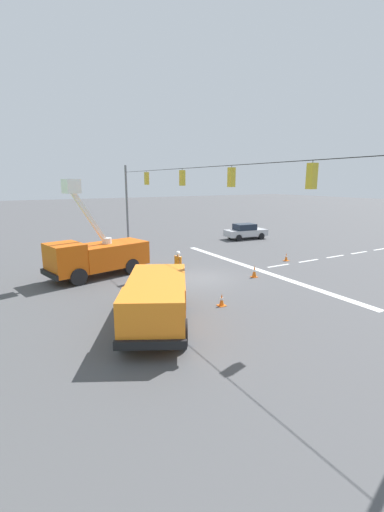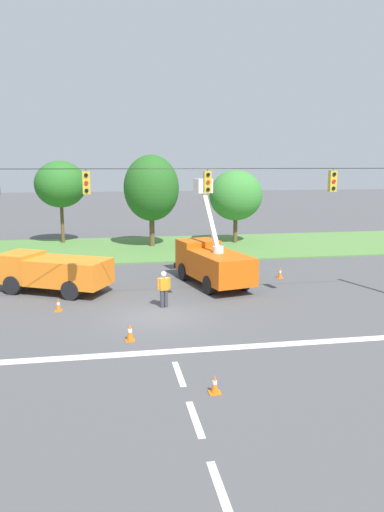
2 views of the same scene
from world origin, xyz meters
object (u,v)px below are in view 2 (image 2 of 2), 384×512
(utility_truck_bucket_lift, at_px, (212,261))
(traffic_cone_mid_right, at_px, (215,384))
(tree_east, at_px, (151,188))
(traffic_cone_foreground_right, at_px, (58,305))
(utility_truck_support_near, at_px, (52,271))
(traffic_cone_foreground_left, at_px, (280,273))
(traffic_cone_mid_left, at_px, (130,332))
(tree_centre, at_px, (60,184))
(road_worker, at_px, (164,287))
(tree_far_east, at_px, (236,195))

(utility_truck_bucket_lift, xyz_separation_m, traffic_cone_mid_right, (-2.79, -13.35, -1.10))
(tree_east, relative_size, traffic_cone_foreground_right, 12.17)
(utility_truck_support_near, bearing_deg, traffic_cone_mid_right, -65.66)
(utility_truck_support_near, distance_m, traffic_cone_mid_right, 14.50)
(tree_east, bearing_deg, traffic_cone_foreground_left, -62.49)
(tree_east, xyz_separation_m, utility_truck_bucket_lift, (2.13, -13.47, -3.44))
(traffic_cone_foreground_right, bearing_deg, traffic_cone_foreground_left, 20.56)
(traffic_cone_foreground_right, distance_m, traffic_cone_mid_left, 5.54)
(traffic_cone_mid_left, distance_m, traffic_cone_mid_right, 5.47)
(tree_centre, relative_size, traffic_cone_mid_left, 9.59)
(traffic_cone_foreground_right, bearing_deg, traffic_cone_mid_left, -55.87)
(utility_truck_support_near, height_order, road_worker, utility_truck_support_near)
(traffic_cone_foreground_right, xyz_separation_m, traffic_cone_mid_left, (3.11, -4.59, 0.07))
(tree_east, height_order, traffic_cone_mid_right, tree_east)
(utility_truck_bucket_lift, bearing_deg, tree_centre, 119.94)
(traffic_cone_mid_left, bearing_deg, tree_centre, 100.10)
(utility_truck_bucket_lift, xyz_separation_m, road_worker, (-3.22, -4.03, -0.38))
(tree_far_east, height_order, traffic_cone_foreground_left, tree_far_east)
(utility_truck_bucket_lift, height_order, traffic_cone_foreground_right, utility_truck_bucket_lift)
(traffic_cone_foreground_left, bearing_deg, traffic_cone_foreground_right, -159.44)
(utility_truck_support_near, relative_size, traffic_cone_foreground_left, 9.80)
(tree_east, xyz_separation_m, tree_far_east, (7.20, 0.56, -0.70))
(traffic_cone_foreground_right, bearing_deg, utility_truck_bucket_lift, 24.88)
(road_worker, xyz_separation_m, traffic_cone_foreground_left, (7.63, 4.96, -0.68))
(tree_east, height_order, road_worker, tree_east)
(tree_centre, height_order, utility_truck_support_near, tree_centre)
(traffic_cone_foreground_left, distance_m, traffic_cone_foreground_right, 13.44)
(utility_truck_bucket_lift, bearing_deg, utility_truck_support_near, -178.95)
(traffic_cone_mid_left, xyz_separation_m, traffic_cone_mid_right, (2.29, -4.97, -0.08))
(tree_east, bearing_deg, utility_truck_bucket_lift, -81.02)
(road_worker, bearing_deg, utility_truck_support_near, 145.00)
(traffic_cone_foreground_left, distance_m, traffic_cone_mid_left, 13.29)
(utility_truck_bucket_lift, bearing_deg, traffic_cone_mid_left, -121.20)
(tree_centre, bearing_deg, traffic_cone_mid_right, -77.32)
(utility_truck_bucket_lift, bearing_deg, road_worker, -128.65)
(utility_truck_support_near, bearing_deg, tree_east, 64.09)
(tree_east, xyz_separation_m, utility_truck_support_near, (-6.62, -13.63, -3.65))
(utility_truck_bucket_lift, relative_size, traffic_cone_foreground_right, 10.75)
(traffic_cone_foreground_right, height_order, traffic_cone_mid_left, traffic_cone_mid_left)
(traffic_cone_foreground_right, relative_size, traffic_cone_mid_left, 0.84)
(tree_east, distance_m, utility_truck_bucket_lift, 14.07)
(tree_east, relative_size, utility_truck_bucket_lift, 1.13)
(tree_centre, relative_size, utility_truck_bucket_lift, 1.06)
(utility_truck_bucket_lift, xyz_separation_m, traffic_cone_foreground_left, (4.40, 0.93, -1.06))
(tree_far_east, height_order, traffic_cone_mid_right, tree_far_east)
(tree_centre, xyz_separation_m, traffic_cone_foreground_right, (1.32, -20.31, -4.76))
(tree_east, bearing_deg, traffic_cone_mid_right, -91.41)
(tree_far_east, distance_m, utility_truck_support_near, 20.03)
(traffic_cone_foreground_left, relative_size, traffic_cone_mid_right, 1.12)
(tree_centre, distance_m, utility_truck_bucket_lift, 19.40)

